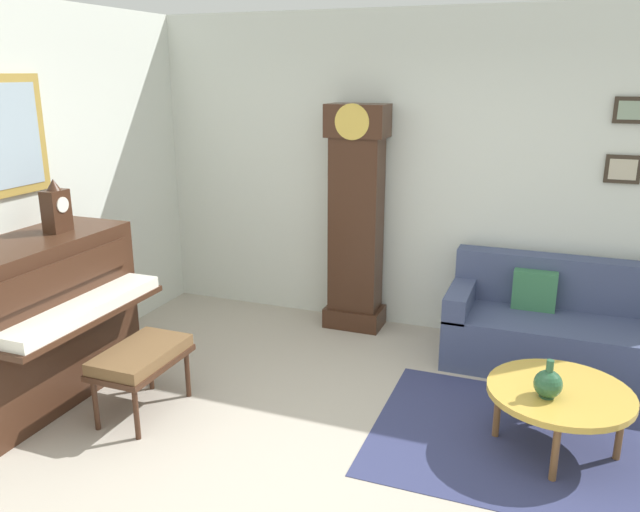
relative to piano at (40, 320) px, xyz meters
The scene contains 10 objects.
ground_plane 2.32m from the piano, ahead, with size 6.40×6.00×0.10m, color #B2A899.
wall_back 3.33m from the piano, 46.08° to the left, with size 5.30×0.13×2.80m.
area_rug 3.48m from the piano, 10.25° to the left, with size 2.10×1.50×0.01m, color navy.
piano is the anchor object (origin of this frame).
piano_bench 0.82m from the piano, ahead, with size 0.42×0.70×0.48m.
grandfather_clock 2.69m from the piano, 51.28° to the left, with size 0.52×0.34×2.03m.
couch 4.00m from the piano, 28.05° to the left, with size 1.90×0.80×0.84m.
coffee_table 3.53m from the piano, 10.15° to the left, with size 0.88×0.88×0.40m.
mantel_clock 0.80m from the piano, 89.63° to the left, with size 0.13×0.18×0.38m.
green_jug 3.43m from the piano, ahead, with size 0.17×0.17×0.24m.
Camera 1 is at (1.10, -3.11, 2.28)m, focal length 35.54 mm.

